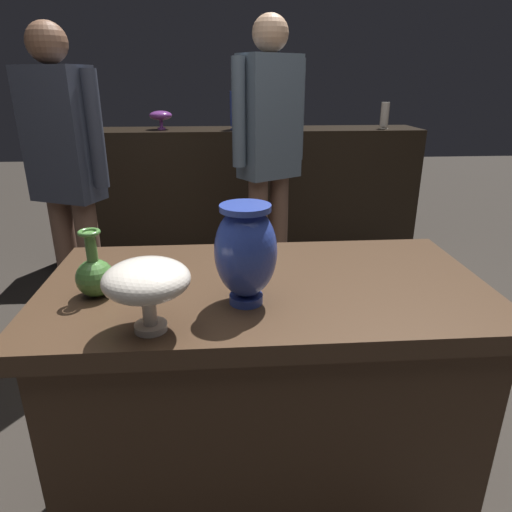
{
  "coord_description": "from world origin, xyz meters",
  "views": [
    {
      "loc": [
        -0.11,
        -1.14,
        1.32
      ],
      "look_at": [
        -0.03,
        -0.06,
        0.9
      ],
      "focal_mm": 32.19,
      "sensor_mm": 36.0,
      "label": 1
    }
  ],
  "objects_px": {
    "visitor_center_back": "(269,149)",
    "vase_tall_behind": "(95,275)",
    "vase_centerpiece": "(246,251)",
    "shelf_vase_left": "(161,116)",
    "visitor_near_left": "(66,170)",
    "shelf_vase_far_right": "(385,116)",
    "vase_left_accent": "(147,282)",
    "shelf_vase_far_left": "(84,122)",
    "shelf_vase_center": "(236,111)"
  },
  "relations": [
    {
      "from": "vase_left_accent",
      "to": "visitor_near_left",
      "type": "xyz_separation_m",
      "value": [
        -0.58,
        1.35,
        -0.01
      ]
    },
    {
      "from": "vase_left_accent",
      "to": "shelf_vase_left",
      "type": "relative_size",
      "value": 1.21
    },
    {
      "from": "shelf_vase_far_left",
      "to": "shelf_vase_center",
      "type": "relative_size",
      "value": 0.68
    },
    {
      "from": "visitor_near_left",
      "to": "shelf_vase_far_left",
      "type": "bearing_deg",
      "value": -55.95
    },
    {
      "from": "shelf_vase_center",
      "to": "vase_tall_behind",
      "type": "bearing_deg",
      "value": -101.12
    },
    {
      "from": "visitor_center_back",
      "to": "visitor_near_left",
      "type": "xyz_separation_m",
      "value": [
        -1.01,
        -0.3,
        -0.05
      ]
    },
    {
      "from": "visitor_center_back",
      "to": "visitor_near_left",
      "type": "bearing_deg",
      "value": -15.55
    },
    {
      "from": "vase_centerpiece",
      "to": "shelf_vase_far_right",
      "type": "height_order",
      "value": "shelf_vase_far_right"
    },
    {
      "from": "vase_tall_behind",
      "to": "shelf_vase_far_left",
      "type": "xyz_separation_m",
      "value": [
        -0.6,
        2.24,
        0.19
      ]
    },
    {
      "from": "vase_tall_behind",
      "to": "visitor_center_back",
      "type": "xyz_separation_m",
      "value": [
        0.59,
        1.46,
        0.1
      ]
    },
    {
      "from": "vase_tall_behind",
      "to": "shelf_vase_far_right",
      "type": "relative_size",
      "value": 0.99
    },
    {
      "from": "vase_centerpiece",
      "to": "shelf_vase_left",
      "type": "xyz_separation_m",
      "value": [
        -0.46,
        2.31,
        0.14
      ]
    },
    {
      "from": "shelf_vase_far_right",
      "to": "shelf_vase_far_left",
      "type": "distance_m",
      "value": 2.08
    },
    {
      "from": "vase_centerpiece",
      "to": "visitor_center_back",
      "type": "bearing_deg",
      "value": 82.14
    },
    {
      "from": "shelf_vase_far_left",
      "to": "visitor_center_back",
      "type": "height_order",
      "value": "visitor_center_back"
    },
    {
      "from": "vase_left_accent",
      "to": "visitor_center_back",
      "type": "distance_m",
      "value": 1.7
    },
    {
      "from": "vase_tall_behind",
      "to": "shelf_vase_center",
      "type": "relative_size",
      "value": 0.7
    },
    {
      "from": "vase_tall_behind",
      "to": "vase_left_accent",
      "type": "bearing_deg",
      "value": -49.19
    },
    {
      "from": "vase_tall_behind",
      "to": "visitor_center_back",
      "type": "bearing_deg",
      "value": 68.05
    },
    {
      "from": "vase_centerpiece",
      "to": "shelf_vase_left",
      "type": "distance_m",
      "value": 2.36
    },
    {
      "from": "vase_tall_behind",
      "to": "vase_left_accent",
      "type": "height_order",
      "value": "vase_tall_behind"
    },
    {
      "from": "vase_tall_behind",
      "to": "shelf_vase_left",
      "type": "bearing_deg",
      "value": 92.15
    },
    {
      "from": "vase_tall_behind",
      "to": "shelf_vase_far_left",
      "type": "distance_m",
      "value": 2.33
    },
    {
      "from": "shelf_vase_left",
      "to": "visitor_near_left",
      "type": "xyz_separation_m",
      "value": [
        -0.33,
        -1.08,
        -0.17
      ]
    },
    {
      "from": "shelf_vase_left",
      "to": "shelf_vase_center",
      "type": "xyz_separation_m",
      "value": [
        0.52,
        -0.03,
        0.03
      ]
    },
    {
      "from": "shelf_vase_left",
      "to": "shelf_vase_far_left",
      "type": "relative_size",
      "value": 0.91
    },
    {
      "from": "vase_tall_behind",
      "to": "visitor_center_back",
      "type": "relative_size",
      "value": 0.11
    },
    {
      "from": "vase_tall_behind",
      "to": "vase_left_accent",
      "type": "xyz_separation_m",
      "value": [
        0.16,
        -0.19,
        0.06
      ]
    },
    {
      "from": "visitor_center_back",
      "to": "visitor_near_left",
      "type": "height_order",
      "value": "visitor_center_back"
    },
    {
      "from": "visitor_near_left",
      "to": "vase_centerpiece",
      "type": "bearing_deg",
      "value": 147.04
    },
    {
      "from": "vase_left_accent",
      "to": "vase_centerpiece",
      "type": "bearing_deg",
      "value": 28.6
    },
    {
      "from": "visitor_center_back",
      "to": "vase_tall_behind",
      "type": "bearing_deg",
      "value": 36.07
    },
    {
      "from": "vase_centerpiece",
      "to": "shelf_vase_far_left",
      "type": "height_order",
      "value": "shelf_vase_far_left"
    },
    {
      "from": "shelf_vase_left",
      "to": "shelf_vase_far_right",
      "type": "bearing_deg",
      "value": -2.04
    },
    {
      "from": "vase_tall_behind",
      "to": "shelf_vase_far_right",
      "type": "distance_m",
      "value": 2.65
    },
    {
      "from": "vase_tall_behind",
      "to": "shelf_vase_far_left",
      "type": "height_order",
      "value": "shelf_vase_far_left"
    },
    {
      "from": "vase_tall_behind",
      "to": "visitor_center_back",
      "type": "height_order",
      "value": "visitor_center_back"
    },
    {
      "from": "vase_left_accent",
      "to": "visitor_near_left",
      "type": "distance_m",
      "value": 1.47
    },
    {
      "from": "shelf_vase_far_right",
      "to": "vase_left_accent",
      "type": "bearing_deg",
      "value": -118.94
    },
    {
      "from": "vase_tall_behind",
      "to": "vase_left_accent",
      "type": "relative_size",
      "value": 0.93
    },
    {
      "from": "vase_left_accent",
      "to": "shelf_vase_left",
      "type": "bearing_deg",
      "value": 95.76
    },
    {
      "from": "shelf_vase_far_right",
      "to": "shelf_vase_far_left",
      "type": "relative_size",
      "value": 1.04
    },
    {
      "from": "visitor_center_back",
      "to": "visitor_near_left",
      "type": "distance_m",
      "value": 1.05
    },
    {
      "from": "shelf_vase_center",
      "to": "vase_centerpiece",
      "type": "bearing_deg",
      "value": -91.45
    },
    {
      "from": "visitor_center_back",
      "to": "shelf_vase_far_left",
      "type": "bearing_deg",
      "value": -65.05
    },
    {
      "from": "shelf_vase_far_right",
      "to": "shelf_vase_far_left",
      "type": "height_order",
      "value": "shelf_vase_far_right"
    },
    {
      "from": "shelf_vase_far_right",
      "to": "visitor_near_left",
      "type": "relative_size",
      "value": 0.11
    },
    {
      "from": "shelf_vase_left",
      "to": "shelf_vase_far_right",
      "type": "distance_m",
      "value": 1.56
    },
    {
      "from": "vase_centerpiece",
      "to": "shelf_vase_left",
      "type": "relative_size",
      "value": 1.6
    },
    {
      "from": "vase_tall_behind",
      "to": "visitor_near_left",
      "type": "relative_size",
      "value": 0.11
    }
  ]
}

